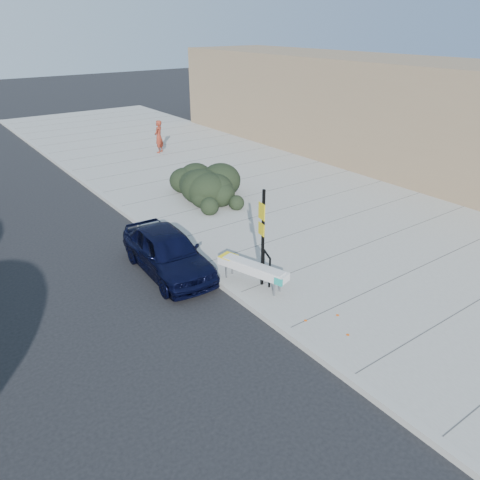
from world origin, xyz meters
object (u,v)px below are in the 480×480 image
object	(u,v)px
bike_rack	(267,265)
sign_post	(262,233)
sedan_navy	(168,251)
pedestrian	(159,137)
bench	(252,268)

from	to	relation	value
bike_rack	sign_post	world-z (taller)	sign_post
bike_rack	sign_post	size ratio (longest dim) A/B	0.33
sign_post	sedan_navy	size ratio (longest dim) A/B	0.70
sign_post	pedestrian	xyz separation A→B (m)	(4.38, 14.58, -0.68)
bike_rack	sedan_navy	size ratio (longest dim) A/B	0.23
bike_rack	sedan_navy	bearing A→B (deg)	148.71
bench	sedan_navy	xyz separation A→B (m)	(-1.40, 2.26, 0.01)
bench	sedan_navy	size ratio (longest dim) A/B	0.55
sign_post	sedan_navy	xyz separation A→B (m)	(-1.61, 2.40, -1.04)
bike_rack	sign_post	distance (m)	1.04
bench	sedan_navy	distance (m)	2.66
pedestrian	bike_rack	bearing A→B (deg)	35.93
bike_rack	sedan_navy	world-z (taller)	sedan_navy
sign_post	pedestrian	size ratio (longest dim) A/B	1.57
pedestrian	sign_post	bearing A→B (deg)	35.26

